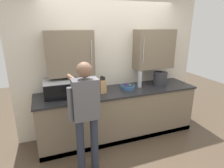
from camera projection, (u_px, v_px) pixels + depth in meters
name	position (u px, v px, depth m)	size (l,w,h in m)	color
ground_plane	(139.00, 163.00, 2.98)	(9.82, 9.82, 0.00)	#4C3D2D
back_wall_tiled	(112.00, 61.00, 3.65)	(3.65, 0.44, 2.67)	beige
counter_unit	(118.00, 113.00, 3.63)	(2.98, 0.71, 0.93)	#756651
microwave_oven	(60.00, 89.00, 3.15)	(0.58, 0.43, 0.27)	#B7BABF
knife_block	(102.00, 86.00, 3.35)	(0.11, 0.15, 0.31)	tan
stock_pot	(160.00, 79.00, 3.77)	(0.37, 0.28, 0.29)	#2D2D33
fruit_bowl	(128.00, 87.00, 3.55)	(0.26, 0.26, 0.10)	#335684
thermos_flask	(140.00, 79.00, 3.62)	(0.09, 0.09, 0.31)	#B7BABF
person_figure	(85.00, 110.00, 2.53)	(0.44, 0.59, 1.65)	#282D3D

